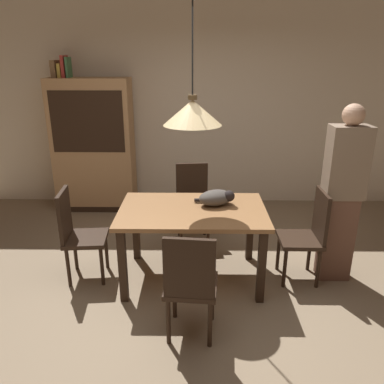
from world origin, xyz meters
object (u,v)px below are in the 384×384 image
book_brown_thick (55,69)px  book_red_tall (65,66)px  person_standing (342,195)px  chair_right_side (308,232)px  chair_left_side (77,231)px  cat_sleeping (217,198)px  book_yellow_short (61,70)px  book_green_slim (68,67)px  pendant_lamp (193,112)px  hutch_bookcase (94,148)px  dining_table (192,219)px  chair_near_front (190,282)px  chair_far_back (193,199)px

book_brown_thick → book_red_tall: 0.13m
person_standing → chair_right_side: bearing=-171.7°
chair_left_side → book_red_tall: 2.48m
chair_right_side → cat_sleeping: bearing=173.1°
book_yellow_short → book_red_tall: size_ratio=0.71×
person_standing → chair_left_side: bearing=-178.9°
book_yellow_short → book_brown_thick: bearing=180.0°
cat_sleeping → book_green_slim: bearing=136.6°
chair_left_side → book_brown_thick: size_ratio=3.88×
pendant_lamp → book_red_tall: bearing=131.9°
book_yellow_short → pendant_lamp: bearing=-47.1°
hutch_bookcase → person_standing: 3.39m
hutch_bookcase → dining_table: bearing=-53.3°
chair_left_side → book_brown_thick: bearing=110.3°
chair_near_front → book_yellow_short: size_ratio=4.65×
dining_table → book_red_tall: 2.89m
book_red_tall → chair_left_side: bearing=-73.1°
chair_far_back → book_green_slim: 2.44m
chair_left_side → chair_near_front: 1.42m
book_red_tall → book_green_slim: size_ratio=1.08×
chair_near_front → book_red_tall: bearing=121.5°
chair_near_front → chair_far_back: bearing=90.0°
hutch_bookcase → chair_left_side: bearing=-81.4°
chair_far_back → chair_left_side: 1.43m
chair_far_back → chair_near_front: (0.00, -1.76, 0.00)m
chair_left_side → chair_near_front: same height
cat_sleeping → pendant_lamp: bearing=-155.5°
dining_table → book_red_tall: bearing=131.9°
chair_right_side → book_red_tall: bearing=146.1°
chair_right_side → person_standing: person_standing is taller
chair_far_back → chair_near_front: 1.76m
book_green_slim → book_yellow_short: bearing=180.0°
hutch_bookcase → person_standing: size_ratio=1.07×
chair_left_side → book_yellow_short: book_yellow_short is taller
book_yellow_short → chair_right_side: bearing=-33.3°
chair_near_front → pendant_lamp: bearing=89.5°
chair_left_side → cat_sleeping: size_ratio=2.28×
hutch_bookcase → book_green_slim: bearing=179.6°
book_green_slim → person_standing: bearing=-31.1°
hutch_bookcase → book_green_slim: size_ratio=7.12×
book_brown_thick → hutch_bookcase: bearing=-0.2°
hutch_bookcase → book_red_tall: size_ratio=6.61×
chair_near_front → chair_right_side: bearing=37.7°
chair_far_back → pendant_lamp: (0.01, -0.88, 1.15)m
dining_table → chair_left_side: bearing=-179.6°
book_red_tall → person_standing: book_red_tall is taller
chair_left_side → book_green_slim: (-0.53, 1.91, 1.47)m
chair_near_front → hutch_bookcase: bearing=116.9°
dining_table → chair_right_side: bearing=-0.0°
chair_near_front → book_red_tall: 3.58m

